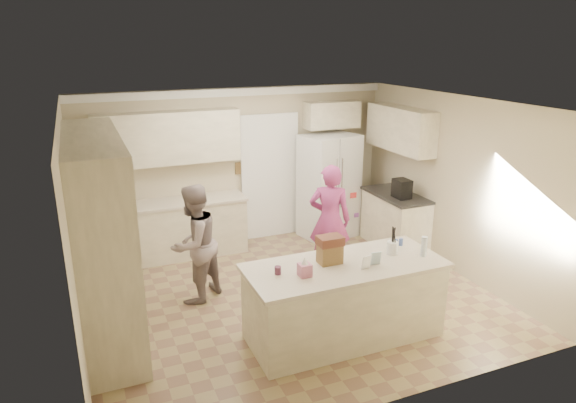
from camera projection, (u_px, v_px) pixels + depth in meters
name	position (u px, v px, depth m)	size (l,w,h in m)	color
floor	(291.00, 298.00, 6.96)	(5.20, 4.60, 0.02)	#8E7B50
ceiling	(291.00, 103.00, 6.16)	(5.20, 4.60, 0.02)	white
wall_back	(238.00, 167.00, 8.59)	(5.20, 0.02, 2.60)	#C4B795
wall_front	(393.00, 282.00, 4.53)	(5.20, 0.02, 2.60)	#C4B795
wall_left	(72.00, 235.00, 5.61)	(0.02, 4.60, 2.60)	#C4B795
wall_right	(455.00, 185.00, 7.51)	(0.02, 4.60, 2.60)	#C4B795
crown_back	(236.00, 92.00, 8.18)	(5.20, 0.08, 0.12)	white
pantry_bank	(102.00, 235.00, 5.94)	(0.60, 2.60, 2.35)	beige
back_base_cab	(176.00, 230.00, 8.16)	(2.20, 0.60, 0.88)	beige
back_countertop	(174.00, 203.00, 8.01)	(2.24, 0.63, 0.04)	beige
back_upper_cab	(168.00, 138.00, 7.83)	(2.20, 0.35, 0.80)	beige
doorway_opening	(269.00, 178.00, 8.84)	(0.90, 0.06, 2.10)	black
doorway_casing	(270.00, 179.00, 8.81)	(1.02, 0.03, 2.22)	white
wall_frame_upper	(239.00, 152.00, 8.49)	(0.15, 0.02, 0.20)	brown
wall_frame_lower	(240.00, 168.00, 8.57)	(0.15, 0.02, 0.20)	brown
refrigerator	(329.00, 186.00, 8.89)	(0.90, 0.70, 1.80)	white
fridge_seam	(338.00, 192.00, 8.58)	(0.01, 0.02, 1.78)	gray
fridge_dispenser	(327.00, 179.00, 8.41)	(0.22, 0.03, 0.35)	black
fridge_handle_l	(336.00, 184.00, 8.50)	(0.02, 0.02, 0.85)	silver
fridge_handle_r	(342.00, 183.00, 8.54)	(0.02, 0.02, 0.85)	silver
over_fridge_cab	(332.00, 115.00, 8.79)	(0.95, 0.35, 0.45)	beige
right_base_cab	(395.00, 221.00, 8.54)	(0.60, 1.20, 0.88)	beige
right_countertop	(396.00, 195.00, 8.40)	(0.63, 1.24, 0.04)	#2D2B28
right_upper_cab	(400.00, 129.00, 8.30)	(0.35, 1.50, 0.70)	beige
coffee_maker	(402.00, 189.00, 8.16)	(0.22, 0.28, 0.30)	black
island_base	(344.00, 302.00, 5.93)	(2.20, 0.90, 0.88)	beige
island_top	(345.00, 266.00, 5.79)	(2.28, 0.96, 0.05)	beige
utensil_crock	(392.00, 248.00, 6.04)	(0.13, 0.13, 0.15)	white
tissue_box	(305.00, 270.00, 5.47)	(0.13, 0.13, 0.14)	#C16B8C
tissue_plume	(305.00, 261.00, 5.44)	(0.08, 0.08, 0.08)	white
dollhouse_body	(330.00, 254.00, 5.78)	(0.26, 0.18, 0.22)	brown
dollhouse_roof	(330.00, 241.00, 5.73)	(0.28, 0.20, 0.10)	#592D1E
jam_jar	(278.00, 270.00, 5.52)	(0.07, 0.07, 0.09)	#59263F
greeting_card_a	(366.00, 262.00, 5.64)	(0.12, 0.01, 0.16)	white
greeting_card_b	(376.00, 258.00, 5.73)	(0.12, 0.01, 0.16)	silver
water_bottle	(424.00, 246.00, 5.96)	(0.07, 0.07, 0.24)	silver
shaker_salt	(396.00, 243.00, 6.26)	(0.05, 0.05, 0.09)	#425899
shaker_pepper	(401.00, 242.00, 6.29)	(0.05, 0.05, 0.09)	#425899
teen_boy	(194.00, 244.00, 6.69)	(0.77, 0.60, 1.59)	gray
teen_girl	(330.00, 220.00, 7.47)	(0.60, 0.40, 1.66)	#AE3772
fridge_magnets	(339.00, 192.00, 8.57)	(0.76, 0.02, 1.44)	tan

